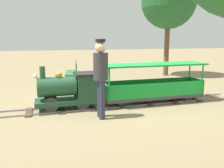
{
  "coord_description": "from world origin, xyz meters",
  "views": [
    {
      "loc": [
        -5.37,
        1.58,
        1.62
      ],
      "look_at": [
        0.0,
        -0.04,
        0.55
      ],
      "focal_mm": 37.99,
      "sensor_mm": 36.0,
      "label": 1
    }
  ],
  "objects_px": {
    "conductor_person": "(101,72)",
    "oak_tree_far": "(169,1)",
    "locomotive": "(69,89)",
    "park_bench": "(73,73)",
    "passenger_car": "(153,87)"
  },
  "relations": [
    {
      "from": "conductor_person",
      "to": "oak_tree_far",
      "type": "height_order",
      "value": "oak_tree_far"
    },
    {
      "from": "locomotive",
      "to": "oak_tree_far",
      "type": "xyz_separation_m",
      "value": [
        4.08,
        -4.79,
        2.71
      ]
    },
    {
      "from": "park_bench",
      "to": "locomotive",
      "type": "bearing_deg",
      "value": 171.09
    },
    {
      "from": "park_bench",
      "to": "passenger_car",
      "type": "bearing_deg",
      "value": -152.01
    },
    {
      "from": "passenger_car",
      "to": "park_bench",
      "type": "relative_size",
      "value": 2.01
    },
    {
      "from": "park_bench",
      "to": "oak_tree_far",
      "type": "xyz_separation_m",
      "value": [
        1.0,
        -4.3,
        2.78
      ]
    },
    {
      "from": "locomotive",
      "to": "conductor_person",
      "type": "xyz_separation_m",
      "value": [
        -0.78,
        -0.55,
        0.47
      ]
    },
    {
      "from": "conductor_person",
      "to": "locomotive",
      "type": "bearing_deg",
      "value": 35.24
    },
    {
      "from": "locomotive",
      "to": "passenger_car",
      "type": "bearing_deg",
      "value": -90.0
    },
    {
      "from": "locomotive",
      "to": "passenger_car",
      "type": "distance_m",
      "value": 2.12
    },
    {
      "from": "locomotive",
      "to": "park_bench",
      "type": "distance_m",
      "value": 3.12
    },
    {
      "from": "passenger_car",
      "to": "conductor_person",
      "type": "relative_size",
      "value": 1.67
    },
    {
      "from": "locomotive",
      "to": "park_bench",
      "type": "height_order",
      "value": "locomotive"
    },
    {
      "from": "conductor_person",
      "to": "oak_tree_far",
      "type": "distance_m",
      "value": 6.82
    },
    {
      "from": "locomotive",
      "to": "conductor_person",
      "type": "height_order",
      "value": "conductor_person"
    }
  ]
}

